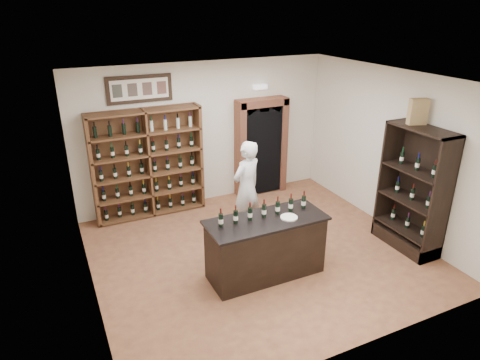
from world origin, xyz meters
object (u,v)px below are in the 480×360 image
object	(u,v)px
counter_bottle_0	(221,220)
side_cabinet	(411,208)
wine_crate	(418,112)
shopkeeper	(247,188)
tasting_counter	(266,247)
wine_shelf	(148,163)

from	to	relation	value
counter_bottle_0	side_cabinet	world-z (taller)	side_cabinet
counter_bottle_0	wine_crate	xyz separation A→B (m)	(3.44, -0.19, 1.31)
counter_bottle_0	shopkeeper	world-z (taller)	shopkeeper
side_cabinet	wine_crate	bearing A→B (deg)	91.16
wine_crate	tasting_counter	bearing A→B (deg)	-163.63
tasting_counter	shopkeeper	xyz separation A→B (m)	(0.36, 1.42, 0.40)
counter_bottle_0	side_cabinet	distance (m)	3.48
tasting_counter	counter_bottle_0	size ratio (longest dim) A/B	6.27
tasting_counter	counter_bottle_0	xyz separation A→B (m)	(-0.72, 0.08, 0.61)
wine_shelf	wine_crate	bearing A→B (deg)	-38.50
wine_crate	shopkeeper	bearing A→B (deg)	165.83
wine_shelf	counter_bottle_0	world-z (taller)	wine_shelf
tasting_counter	shopkeeper	size ratio (longest dim) A/B	1.05
shopkeeper	wine_shelf	bearing A→B (deg)	-67.50
shopkeeper	counter_bottle_0	bearing A→B (deg)	29.81
wine_shelf	shopkeeper	xyz separation A→B (m)	(1.46, -1.52, -0.20)
wine_crate	wine_shelf	bearing A→B (deg)	160.11
counter_bottle_0	wine_crate	world-z (taller)	wine_crate
counter_bottle_0	wine_shelf	bearing A→B (deg)	97.59
side_cabinet	shopkeeper	size ratio (longest dim) A/B	1.23
counter_bottle_0	tasting_counter	bearing A→B (deg)	-6.42
wine_shelf	wine_crate	distance (m)	5.06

